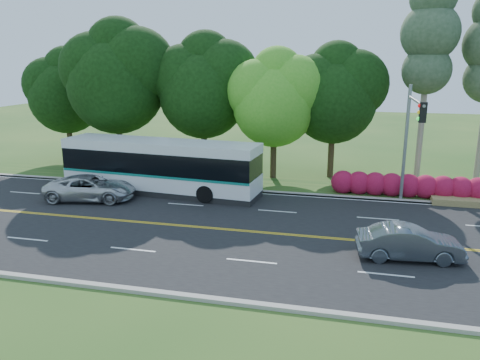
% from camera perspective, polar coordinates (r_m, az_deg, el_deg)
% --- Properties ---
extents(ground, '(120.00, 120.00, 0.00)m').
position_cam_1_polar(ground, '(23.35, 4.43, -6.56)').
color(ground, '#234D19').
rests_on(ground, ground).
extents(road, '(60.00, 14.00, 0.02)m').
position_cam_1_polar(road, '(23.34, 4.43, -6.54)').
color(road, black).
rests_on(road, ground).
extents(curb_north, '(60.00, 0.30, 0.15)m').
position_cam_1_polar(curb_north, '(30.05, 6.59, -1.66)').
color(curb_north, '#A19C92').
rests_on(curb_north, ground).
extents(curb_south, '(60.00, 0.30, 0.15)m').
position_cam_1_polar(curb_south, '(16.93, 0.47, -14.80)').
color(curb_south, '#A19C92').
rests_on(curb_south, ground).
extents(grass_verge, '(60.00, 4.00, 0.10)m').
position_cam_1_polar(grass_verge, '(31.83, 7.00, -0.80)').
color(grass_verge, '#234D19').
rests_on(grass_verge, ground).
extents(lane_markings, '(57.60, 13.82, 0.00)m').
position_cam_1_polar(lane_markings, '(23.35, 4.20, -6.50)').
color(lane_markings, gold).
rests_on(lane_markings, road).
extents(tree_row, '(44.70, 9.10, 13.84)m').
position_cam_1_polar(tree_row, '(34.77, -0.69, 11.74)').
color(tree_row, '#302515').
rests_on(tree_row, ground).
extents(bougainvillea_hedge, '(9.50, 2.25, 1.50)m').
position_cam_1_polar(bougainvillea_hedge, '(30.92, 20.19, -0.78)').
color(bougainvillea_hedge, maroon).
rests_on(bougainvillea_hedge, ground).
extents(traffic_signal, '(0.42, 6.10, 7.00)m').
position_cam_1_polar(traffic_signal, '(27.40, 20.09, 5.84)').
color(traffic_signal, gray).
rests_on(traffic_signal, ground).
extents(transit_bus, '(13.09, 3.96, 3.37)m').
position_cam_1_polar(transit_bus, '(30.42, -9.68, 1.57)').
color(transit_bus, white).
rests_on(transit_bus, road).
extents(sedan, '(4.54, 2.00, 1.45)m').
position_cam_1_polar(sedan, '(21.46, 19.96, -7.22)').
color(sedan, '#525A63').
rests_on(sedan, road).
extents(suv, '(5.73, 3.38, 1.50)m').
position_cam_1_polar(suv, '(29.99, -17.75, -0.92)').
color(suv, silver).
rests_on(suv, road).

